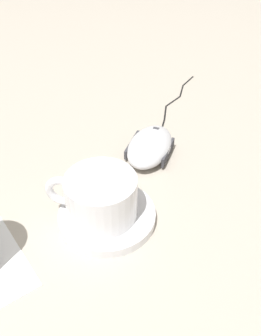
# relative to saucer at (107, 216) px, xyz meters

# --- Properties ---
(ground_plane) EXTENTS (3.00, 3.00, 0.00)m
(ground_plane) POSITION_rel_saucer_xyz_m (-0.03, -0.06, -0.01)
(ground_plane) COLOR #B2A899
(saucer) EXTENTS (0.13, 0.13, 0.01)m
(saucer) POSITION_rel_saucer_xyz_m (0.00, 0.00, 0.00)
(saucer) COLOR white
(saucer) RESTS_ON ground
(coffee_cup) EXTENTS (0.09, 0.11, 0.06)m
(coffee_cup) POSITION_rel_saucer_xyz_m (-0.00, -0.01, 0.04)
(coffee_cup) COLOR white
(coffee_cup) RESTS_ON saucer
(computer_mouse) EXTENTS (0.13, 0.11, 0.03)m
(computer_mouse) POSITION_rel_saucer_xyz_m (-0.13, 0.08, 0.01)
(computer_mouse) COLOR silver
(computer_mouse) RESTS_ON ground
(mouse_cable) EXTENTS (0.21, 0.12, 0.00)m
(mouse_cable) POSITION_rel_saucer_xyz_m (-0.29, 0.16, -0.01)
(mouse_cable) COLOR black
(mouse_cable) RESTS_ON ground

